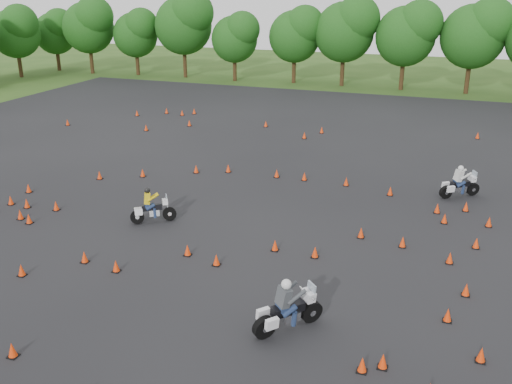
% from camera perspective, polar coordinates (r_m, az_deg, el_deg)
% --- Properties ---
extents(ground, '(140.00, 140.00, 0.00)m').
position_cam_1_polar(ground, '(23.65, -3.28, -5.91)').
color(ground, '#2D5119').
rests_on(ground, ground).
extents(asphalt_pad, '(62.00, 62.00, 0.00)m').
position_cam_1_polar(asphalt_pad, '(28.80, 1.34, -0.93)').
color(asphalt_pad, black).
rests_on(asphalt_pad, ground).
extents(treeline, '(87.22, 32.45, 10.10)m').
position_cam_1_polar(treeline, '(54.68, 14.07, 13.61)').
color(treeline, '#1B4B15').
rests_on(treeline, ground).
extents(traffic_cones, '(36.86, 32.94, 0.45)m').
position_cam_1_polar(traffic_cones, '(28.32, 0.82, -0.81)').
color(traffic_cones, '#ED380A').
rests_on(traffic_cones, asphalt_pad).
extents(rider_grey, '(2.23, 2.45, 1.96)m').
position_cam_1_polar(rider_grey, '(18.23, 3.19, -10.96)').
color(rider_grey, '#3C4044').
rests_on(rider_grey, ground).
extents(rider_yellow, '(2.09, 1.73, 1.62)m').
position_cam_1_polar(rider_yellow, '(26.40, -10.27, -1.39)').
color(rider_yellow, gold).
rests_on(rider_yellow, ground).
extents(rider_white, '(2.24, 1.91, 1.75)m').
position_cam_1_polar(rider_white, '(30.92, 19.74, 1.08)').
color(rider_white, beige).
rests_on(rider_white, ground).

